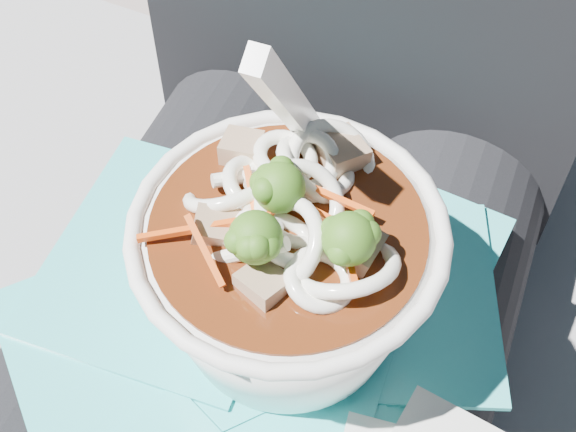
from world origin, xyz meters
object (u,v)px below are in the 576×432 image
(lap, at_px, (239,402))
(plastic_bag, at_px, (247,355))
(udon_bowl, at_px, (289,264))
(person_body, at_px, (287,275))
(stone_ledge, at_px, (307,393))

(lap, xyz_separation_m, plastic_bag, (0.01, -0.00, 0.08))
(udon_bowl, bearing_deg, person_body, 111.81)
(lap, height_order, person_body, person_body)
(stone_ledge, bearing_deg, plastic_bag, -86.02)
(person_body, relative_size, udon_bowl, 4.74)
(lap, distance_m, udon_bowl, 0.15)
(person_body, bearing_deg, udon_bowl, -68.19)
(stone_ledge, bearing_deg, lap, -90.00)
(udon_bowl, bearing_deg, plastic_bag, -117.76)
(person_body, distance_m, udon_bowl, 0.14)
(person_body, xyz_separation_m, plastic_bag, (0.01, -0.10, 0.05))
(plastic_bag, relative_size, udon_bowl, 1.83)
(plastic_bag, bearing_deg, lap, 165.22)
(plastic_bag, height_order, udon_bowl, udon_bowl)
(udon_bowl, bearing_deg, stone_ledge, 102.01)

